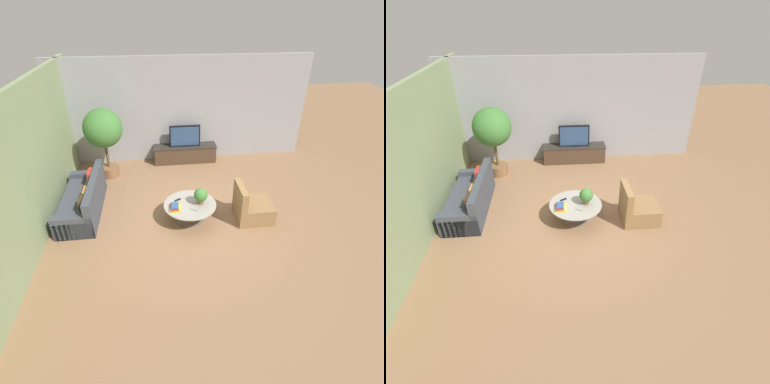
# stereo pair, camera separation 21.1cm
# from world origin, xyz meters

# --- Properties ---
(ground_plane) EXTENTS (24.00, 24.00, 0.00)m
(ground_plane) POSITION_xyz_m (0.00, 0.00, 0.00)
(ground_plane) COLOR #8C6647
(back_wall_stone) EXTENTS (7.40, 0.12, 3.00)m
(back_wall_stone) POSITION_xyz_m (0.00, 3.26, 1.50)
(back_wall_stone) COLOR #939399
(back_wall_stone) RESTS_ON ground
(side_wall_left) EXTENTS (0.12, 7.40, 3.00)m
(side_wall_left) POSITION_xyz_m (-3.26, 0.20, 1.50)
(side_wall_left) COLOR gray
(side_wall_left) RESTS_ON ground
(media_console) EXTENTS (1.89, 0.50, 0.51)m
(media_console) POSITION_xyz_m (0.03, 2.94, 0.27)
(media_console) COLOR #473323
(media_console) RESTS_ON ground
(television) EXTENTS (0.91, 0.13, 0.64)m
(television) POSITION_xyz_m (0.03, 2.94, 0.83)
(television) COLOR black
(television) RESTS_ON media_console
(coffee_table) EXTENTS (1.17, 1.17, 0.43)m
(coffee_table) POSITION_xyz_m (-0.16, 0.00, 0.30)
(coffee_table) COLOR #756656
(coffee_table) RESTS_ON ground
(couch_by_wall) EXTENTS (0.84, 2.08, 0.84)m
(couch_by_wall) POSITION_xyz_m (-2.58, 0.64, 0.29)
(couch_by_wall) COLOR #3D424C
(couch_by_wall) RESTS_ON ground
(armchair_wicker) EXTENTS (0.80, 0.76, 0.86)m
(armchair_wicker) POSITION_xyz_m (1.22, -0.09, 0.27)
(armchair_wicker) COLOR olive
(armchair_wicker) RESTS_ON ground
(potted_palm_tall) EXTENTS (1.02, 1.02, 1.92)m
(potted_palm_tall) POSITION_xyz_m (-2.19, 2.31, 1.32)
(potted_palm_tall) COLOR brown
(potted_palm_tall) RESTS_ON ground
(potted_plant_tabletop) EXTENTS (0.30, 0.30, 0.38)m
(potted_plant_tabletop) POSITION_xyz_m (0.07, -0.00, 0.64)
(potted_plant_tabletop) COLOR brown
(potted_plant_tabletop) RESTS_ON coffee_table
(book_stack) EXTENTS (0.25, 0.33, 0.09)m
(book_stack) POSITION_xyz_m (-0.50, -0.13, 0.47)
(book_stack) COLOR gold
(book_stack) RESTS_ON coffee_table
(remote_black) EXTENTS (0.16, 0.12, 0.02)m
(remote_black) POSITION_xyz_m (-0.42, 0.19, 0.44)
(remote_black) COLOR black
(remote_black) RESTS_ON coffee_table
(remote_silver) EXTENTS (0.16, 0.11, 0.02)m
(remote_silver) POSITION_xyz_m (-0.10, -0.23, 0.44)
(remote_silver) COLOR gray
(remote_silver) RESTS_ON coffee_table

